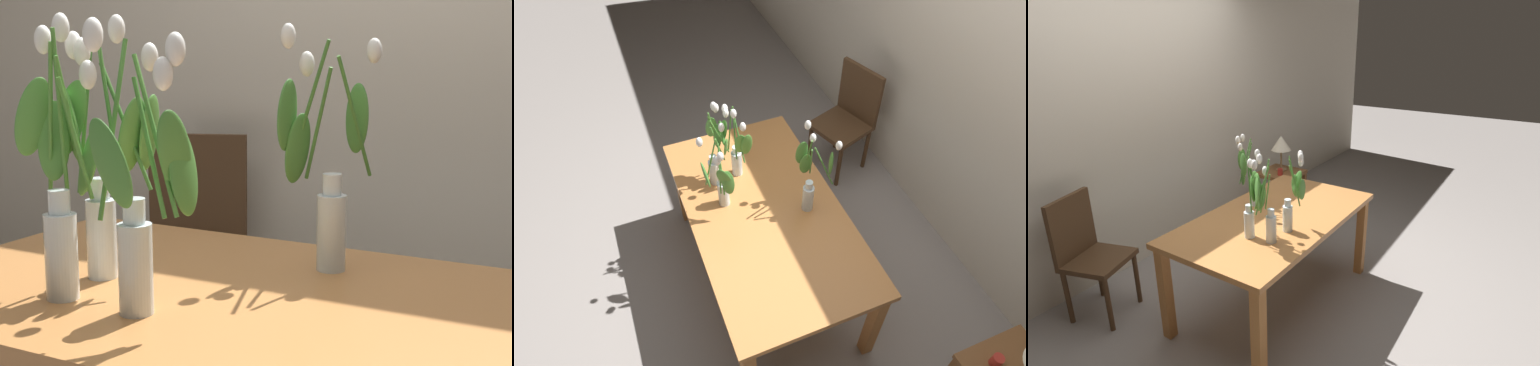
# 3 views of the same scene
# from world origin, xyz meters

# --- Properties ---
(room_wall_rear) EXTENTS (9.00, 0.10, 2.70)m
(room_wall_rear) POSITION_xyz_m (0.00, 1.44, 1.35)
(room_wall_rear) COLOR beige
(room_wall_rear) RESTS_ON ground
(dining_table) EXTENTS (1.60, 0.90, 0.74)m
(dining_table) POSITION_xyz_m (0.00, 0.00, 0.65)
(dining_table) COLOR #B7753D
(dining_table) RESTS_ON ground
(tulip_vase_0) EXTENTS (0.21, 0.16, 0.59)m
(tulip_vase_0) POSITION_xyz_m (-0.36, -0.17, 0.98)
(tulip_vase_0) COLOR silver
(tulip_vase_0) RESTS_ON dining_table
(tulip_vase_1) EXTENTS (0.22, 0.18, 0.58)m
(tulip_vase_1) POSITION_xyz_m (-0.34, -0.06, 0.96)
(tulip_vase_1) COLOR silver
(tulip_vase_1) RESTS_ON dining_table
(tulip_vase_2) EXTENTS (0.21, 0.19, 0.57)m
(tulip_vase_2) POSITION_xyz_m (0.04, 0.27, 0.95)
(tulip_vase_2) COLOR silver
(tulip_vase_2) RESTS_ON dining_table
(tulip_vase_3) EXTENTS (0.17, 0.17, 0.56)m
(tulip_vase_3) POSITION_xyz_m (-0.12, -0.23, 0.95)
(tulip_vase_3) COLOR silver
(tulip_vase_3) RESTS_ON dining_table
(dining_chair) EXTENTS (0.51, 0.51, 0.93)m
(dining_chair) POSITION_xyz_m (-0.85, 1.07, 0.52)
(dining_chair) COLOR #4C331E
(dining_chair) RESTS_ON ground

